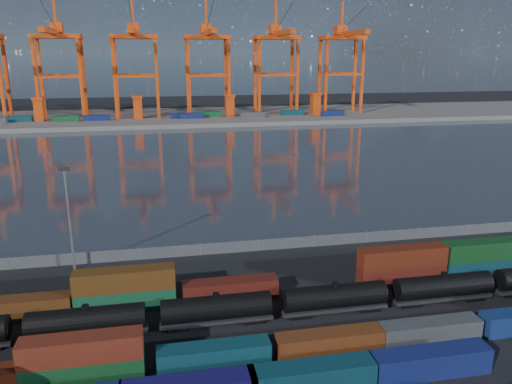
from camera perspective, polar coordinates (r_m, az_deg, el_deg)
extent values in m
plane|color=black|center=(62.51, 5.56, -16.33)|extent=(700.00, 700.00, 0.00)
plane|color=#29313C|center=(159.89, -5.22, 3.67)|extent=(700.00, 700.00, 0.00)
cube|color=#514F4C|center=(263.07, -7.70, 8.52)|extent=(700.00, 70.00, 2.00)
cone|color=#1E2630|center=(1768.77, 9.89, 20.53)|extent=(960.00, 960.00, 380.00)
cone|color=#1E2630|center=(1916.05, 20.19, 18.25)|extent=(840.00, 840.00, 300.00)
cube|color=#0C3643|center=(54.05, 6.48, -20.25)|extent=(13.10, 2.66, 2.84)
cube|color=navy|center=(58.77, 19.26, -17.87)|extent=(13.10, 2.66, 2.84)
cube|color=#11421E|center=(57.54, -19.07, -18.75)|extent=(12.28, 2.50, 2.66)
cube|color=maroon|center=(56.11, -19.32, -16.49)|extent=(12.28, 2.50, 2.66)
cube|color=#0D3945|center=(57.05, -4.80, -18.17)|extent=(12.28, 2.50, 2.66)
cube|color=#5F2D13|center=(59.59, 8.42, -16.68)|extent=(12.28, 2.50, 2.66)
cube|color=#3D4042|center=(64.39, 19.24, -14.80)|extent=(12.28, 2.50, 2.66)
cube|color=#532A10|center=(72.29, -25.53, -11.93)|extent=(13.13, 2.67, 2.84)
cube|color=#154F2F|center=(70.01, -14.63, -11.74)|extent=(13.13, 2.67, 2.84)
cube|color=#532F10|center=(68.77, -14.80, -9.63)|extent=(13.13, 2.67, 2.84)
cube|color=#511810|center=(70.34, -2.95, -11.07)|extent=(13.13, 2.67, 2.84)
cube|color=#561711|center=(77.72, 16.25, -9.01)|extent=(13.13, 2.67, 2.84)
cube|color=#5D1E0E|center=(76.61, 16.41, -7.08)|extent=(13.13, 2.67, 2.84)
cube|color=#0D3645|center=(84.55, 24.51, -7.80)|extent=(13.13, 2.67, 2.84)
cube|color=#114119|center=(83.53, 24.73, -6.00)|extent=(13.13, 2.67, 2.84)
cylinder|color=black|center=(64.36, -18.80, -13.67)|extent=(13.65, 3.04, 3.04)
cylinder|color=black|center=(63.57, -18.93, -12.34)|extent=(0.84, 0.84, 0.52)
cube|color=black|center=(65.17, -18.66, -14.96)|extent=(14.17, 2.10, 0.42)
cube|color=black|center=(66.24, -22.83, -15.30)|extent=(2.62, 1.89, 0.63)
cube|color=black|center=(64.86, -14.35, -15.18)|extent=(2.62, 1.89, 0.63)
cylinder|color=black|center=(63.93, -4.55, -13.01)|extent=(13.65, 3.04, 3.04)
cylinder|color=black|center=(63.14, -4.58, -11.68)|extent=(0.84, 0.84, 0.52)
cube|color=black|center=(64.75, -4.52, -14.32)|extent=(14.17, 2.10, 0.42)
cube|color=black|center=(64.70, -8.81, -14.93)|extent=(2.62, 1.89, 0.63)
cube|color=black|center=(65.56, -0.28, -14.28)|extent=(2.62, 1.89, 0.63)
cylinder|color=black|center=(67.17, 8.98, -11.67)|extent=(13.65, 3.04, 3.04)
cylinder|color=black|center=(66.43, 9.04, -10.38)|extent=(0.84, 0.84, 0.52)
cube|color=black|center=(67.96, 8.92, -12.93)|extent=(14.17, 2.10, 0.42)
cube|color=black|center=(66.82, 4.98, -13.73)|extent=(2.62, 1.89, 0.63)
cube|color=black|center=(69.79, 12.64, -12.72)|extent=(2.62, 1.89, 0.63)
cylinder|color=black|center=(73.61, 20.57, -10.00)|extent=(13.65, 3.04, 3.04)
cylinder|color=black|center=(72.93, 20.70, -8.80)|extent=(0.84, 0.84, 0.52)
cube|color=black|center=(74.32, 20.45, -11.17)|extent=(14.17, 2.10, 0.42)
cube|color=black|center=(72.28, 17.14, -12.01)|extent=(2.62, 1.89, 0.63)
cube|color=black|center=(76.96, 23.48, -10.90)|extent=(2.62, 1.89, 0.63)
cube|color=black|center=(80.40, 27.10, -10.20)|extent=(2.62, 1.89, 0.63)
cube|color=#595B5E|center=(86.38, 0.26, -6.11)|extent=(160.00, 0.06, 2.00)
cylinder|color=slate|center=(88.22, -26.36, -7.29)|extent=(0.12, 0.12, 2.20)
cylinder|color=slate|center=(86.03, -19.89, -7.12)|extent=(0.12, 0.12, 2.20)
cylinder|color=slate|center=(84.96, -13.18, -6.86)|extent=(0.12, 0.12, 2.20)
cylinder|color=slate|center=(85.07, -6.40, -6.49)|extent=(0.12, 0.12, 2.20)
cylinder|color=slate|center=(86.34, 0.26, -6.05)|extent=(0.12, 0.12, 2.20)
cylinder|color=slate|center=(88.73, 6.63, -5.55)|extent=(0.12, 0.12, 2.20)
cylinder|color=slate|center=(92.15, 12.59, -5.01)|extent=(0.12, 0.12, 2.20)
cylinder|color=slate|center=(96.49, 18.06, -4.48)|extent=(0.12, 0.12, 2.20)
cylinder|color=slate|center=(101.63, 23.01, -3.95)|extent=(0.12, 0.12, 2.20)
cylinder|color=slate|center=(81.83, -20.53, -3.19)|extent=(0.36, 0.36, 16.00)
cube|color=black|center=(79.69, -21.10, 2.47)|extent=(1.60, 0.40, 0.60)
cube|color=#E34510|center=(259.97, -27.15, 11.14)|extent=(1.43, 1.43, 40.32)
cube|color=#E34510|center=(270.33, -26.55, 11.33)|extent=(1.43, 1.43, 40.32)
cube|color=#E34510|center=(256.32, -23.80, 11.49)|extent=(1.43, 1.43, 40.32)
cube|color=#E34510|center=(266.83, -23.32, 11.65)|extent=(1.43, 1.43, 40.32)
cube|color=#E34510|center=(252.91, -19.36, 11.88)|extent=(1.43, 1.43, 40.32)
cube|color=#E34510|center=(263.55, -19.05, 12.03)|extent=(1.43, 1.43, 40.32)
cube|color=#E34510|center=(254.34, -21.64, 12.14)|extent=(19.71, 1.25, 1.25)
cube|color=#E34510|center=(264.92, -21.24, 12.28)|extent=(19.71, 1.25, 1.25)
cube|color=#E34510|center=(259.50, -21.85, 16.20)|extent=(22.40, 12.54, 1.97)
cube|color=#E34510|center=(248.98, -22.34, 16.63)|extent=(2.69, 43.00, 2.24)
cube|color=#E34510|center=(263.18, -21.80, 17.06)|extent=(5.38, 7.17, 4.48)
cube|color=#E34510|center=(261.79, -22.03, 18.54)|extent=(1.08, 1.08, 14.33)
cylinder|color=black|center=(247.17, -22.59, 18.09)|extent=(0.22, 36.88, 12.16)
cube|color=#E34510|center=(251.30, -15.84, 12.15)|extent=(1.43, 1.43, 40.32)
cube|color=#E34510|center=(262.00, -15.66, 12.28)|extent=(1.43, 1.43, 40.32)
cube|color=#E34510|center=(250.58, -11.24, 12.42)|extent=(1.43, 1.43, 40.32)
cube|color=#E34510|center=(261.32, -11.26, 12.54)|extent=(1.43, 1.43, 40.32)
cube|color=#E34510|center=(250.65, -13.57, 12.75)|extent=(19.71, 1.25, 1.25)
cube|color=#E34510|center=(261.39, -13.49, 12.86)|extent=(19.71, 1.25, 1.25)
cube|color=#E34510|center=(255.89, -13.80, 16.86)|extent=(22.40, 12.54, 1.97)
cube|color=#E34510|center=(245.21, -13.93, 17.34)|extent=(2.69, 43.00, 2.24)
cube|color=#E34510|center=(259.62, -13.83, 17.73)|extent=(5.38, 7.17, 4.48)
cube|color=#E34510|center=(258.21, -13.95, 19.23)|extent=(1.08, 1.08, 14.33)
cylinder|color=black|center=(243.38, -14.05, 18.83)|extent=(0.22, 36.88, 12.16)
cube|color=#E34510|center=(251.10, -7.67, 12.58)|extent=(1.43, 1.43, 40.32)
cube|color=#E34510|center=(261.81, -7.83, 12.70)|extent=(1.43, 1.43, 40.32)
cube|color=#E34510|center=(253.12, -3.10, 12.72)|extent=(1.43, 1.43, 40.32)
cube|color=#E34510|center=(263.76, -3.44, 12.83)|extent=(1.43, 1.43, 40.32)
cube|color=#E34510|center=(251.82, -5.39, 13.12)|extent=(19.71, 1.25, 1.25)
cube|color=#E34510|center=(262.51, -5.64, 13.21)|extent=(19.71, 1.25, 1.25)
cube|color=#E34510|center=(257.04, -5.63, 17.21)|extent=(22.40, 12.54, 1.97)
cube|color=#E34510|center=(246.41, -5.38, 17.70)|extent=(2.69, 43.00, 2.24)
cube|color=#E34510|center=(260.75, -5.74, 18.07)|extent=(5.38, 7.17, 4.48)
cube|color=#E34510|center=(259.35, -5.74, 19.57)|extent=(1.08, 1.08, 14.33)
cylinder|color=black|center=(244.59, -5.36, 19.19)|extent=(0.22, 36.88, 12.16)
cube|color=#E34510|center=(255.73, 0.37, 12.77)|extent=(1.43, 1.43, 40.32)
cube|color=#E34510|center=(266.26, -0.10, 12.89)|extent=(1.43, 1.43, 40.32)
cube|color=#E34510|center=(260.38, 4.74, 12.77)|extent=(1.43, 1.43, 40.32)
cube|color=#E34510|center=(270.73, 4.10, 12.89)|extent=(1.43, 1.43, 40.32)
cube|color=#E34510|center=(257.79, 2.58, 13.23)|extent=(19.71, 1.25, 1.25)
cube|color=#E34510|center=(268.24, 2.02, 13.33)|extent=(19.71, 1.25, 1.25)
cube|color=#E34510|center=(262.88, 2.34, 17.23)|extent=(22.40, 12.54, 1.97)
cube|color=#E34510|center=(252.50, 2.94, 17.70)|extent=(2.69, 43.00, 2.24)
cube|color=#E34510|center=(266.51, 2.16, 18.08)|extent=(5.38, 7.17, 4.48)
cube|color=#E34510|center=(265.14, 2.27, 19.55)|extent=(1.08, 1.08, 14.33)
cylinder|color=black|center=(250.72, 3.09, 19.15)|extent=(0.22, 36.88, 12.16)
cube|color=#E34510|center=(264.95, 8.00, 12.73)|extent=(1.43, 1.43, 40.32)
cube|color=#E34510|center=(275.13, 7.26, 12.85)|extent=(1.43, 1.43, 40.32)
cube|color=#E34510|center=(271.99, 12.03, 12.61)|extent=(1.43, 1.43, 40.32)
cube|color=#E34510|center=(281.91, 11.16, 12.75)|extent=(1.43, 1.43, 40.32)
cube|color=#E34510|center=(268.22, 10.06, 13.11)|extent=(19.71, 1.25, 1.25)
cube|color=#E34510|center=(278.28, 9.25, 13.23)|extent=(19.71, 1.25, 1.25)
cube|color=#E34510|center=(273.13, 9.83, 16.97)|extent=(22.40, 12.54, 1.97)
cube|color=#E34510|center=(263.15, 10.71, 17.38)|extent=(2.69, 43.00, 2.24)
cube|color=#E34510|center=(276.62, 9.60, 17.80)|extent=(5.38, 7.17, 4.48)
cube|color=#E34510|center=(275.30, 9.80, 19.20)|extent=(1.08, 1.08, 14.33)
cylinder|color=black|center=(261.44, 10.97, 18.75)|extent=(0.22, 36.88, 12.16)
cube|color=navy|center=(247.65, -7.33, 8.64)|extent=(12.00, 2.44, 2.60)
cube|color=navy|center=(258.54, 8.74, 8.87)|extent=(12.00, 2.44, 2.60)
cube|color=navy|center=(248.80, -8.35, 8.63)|extent=(12.00, 2.44, 2.60)
cube|color=#0C3842|center=(258.75, -25.50, 7.55)|extent=(12.00, 2.44, 2.60)
cube|color=#3F4244|center=(249.47, -0.40, 8.81)|extent=(12.00, 2.44, 2.60)
cube|color=#144C23|center=(250.15, -20.91, 7.81)|extent=(12.00, 2.44, 2.60)
cube|color=navy|center=(249.54, -17.76, 8.08)|extent=(12.00, 2.44, 2.60)
cube|color=#144C23|center=(253.13, -5.43, 8.84)|extent=(12.00, 2.44, 2.60)
cube|color=#0C3842|center=(260.34, 4.18, 9.06)|extent=(12.00, 2.44, 2.60)
cube|color=#E34510|center=(257.71, -23.50, 8.58)|extent=(4.00, 6.00, 10.00)
cube|color=#E34510|center=(257.22, -23.63, 9.80)|extent=(5.00, 7.00, 1.20)
cube|color=#E34510|center=(252.14, -13.35, 9.32)|extent=(4.00, 6.00, 10.00)
cube|color=#E34510|center=(251.63, -13.43, 10.56)|extent=(5.00, 7.00, 1.20)
cube|color=#E34510|center=(254.52, -3.04, 9.77)|extent=(4.00, 6.00, 10.00)
cube|color=#E34510|center=(254.02, -3.06, 11.00)|extent=(5.00, 7.00, 1.20)
cube|color=#E34510|center=(264.65, 6.80, 9.90)|extent=(4.00, 6.00, 10.00)
cube|color=#E34510|center=(264.16, 6.83, 11.09)|extent=(5.00, 7.00, 1.20)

